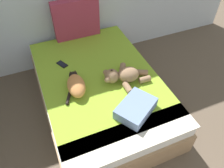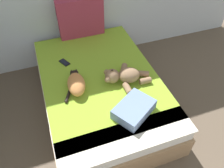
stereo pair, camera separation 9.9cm
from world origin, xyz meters
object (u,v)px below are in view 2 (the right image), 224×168
Objects in this scene: cat at (76,83)px; teddy_bear at (124,76)px; bed at (101,92)px; patterned_cushion at (81,18)px; cell_phone at (64,62)px; throw_pillow at (134,109)px.

cat is 0.54m from teddy_bear.
patterned_cushion is (0.03, 0.93, 0.52)m from bed.
teddy_bear reaches higher than cell_phone.
throw_pillow is (0.50, -1.00, 0.05)m from cell_phone.
cat reaches higher than throw_pillow.
throw_pillow is at bearing -85.00° from patterned_cushion.
cat is at bearing 130.91° from throw_pillow.
cat is 0.70m from throw_pillow.
cat is 1.04× the size of throw_pillow.
bed is 0.43m from teddy_bear.
patterned_cushion is at bearing 101.20° from teddy_bear.
cat is (-0.32, -1.01, -0.20)m from patterned_cushion.
teddy_bear reaches higher than bed.
cell_phone is (-0.04, 0.48, -0.07)m from cat.
bed is at bearing 15.06° from cat.
teddy_bear is 1.37× the size of throw_pillow.
teddy_bear is at bearing -7.26° from cat.
bed is at bearing 148.70° from teddy_bear.
bed is 4.85× the size of cat.
bed is at bearing -91.81° from patterned_cushion.
cat is 0.48m from cell_phone.
patterned_cushion is at bearing 55.29° from cell_phone.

